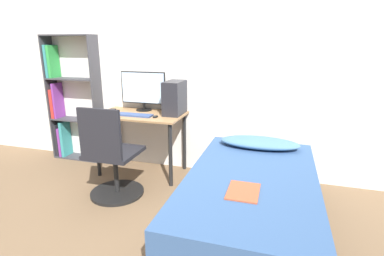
{
  "coord_description": "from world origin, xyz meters",
  "views": [
    {
      "loc": [
        1.32,
        -2.02,
        1.57
      ],
      "look_at": [
        0.48,
        0.73,
        0.75
      ],
      "focal_mm": 28.0,
      "sensor_mm": 36.0,
      "label": 1
    }
  ],
  "objects": [
    {
      "name": "mouse",
      "position": [
        -0.04,
        1.01,
        0.77
      ],
      "size": [
        0.06,
        0.09,
        0.02
      ],
      "color": "black",
      "rests_on": "desk"
    },
    {
      "name": "phone",
      "position": [
        -0.72,
        1.2,
        0.76
      ],
      "size": [
        0.07,
        0.14,
        0.01
      ],
      "color": "black",
      "rests_on": "desk"
    },
    {
      "name": "wall_back",
      "position": [
        0.0,
        1.45,
        1.25
      ],
      "size": [
        8.0,
        0.05,
        2.5
      ],
      "color": "silver",
      "rests_on": "ground_plane"
    },
    {
      "name": "bed",
      "position": [
        1.12,
        0.41,
        0.23
      ],
      "size": [
        1.13,
        2.03,
        0.46
      ],
      "color": "#4C3D2D",
      "rests_on": "ground_plane"
    },
    {
      "name": "desk",
      "position": [
        -0.28,
        1.13,
        0.63
      ],
      "size": [
        1.04,
        0.59,
        0.76
      ],
      "color": "#997047",
      "rests_on": "ground_plane"
    },
    {
      "name": "magazine",
      "position": [
        1.09,
        0.09,
        0.47
      ],
      "size": [
        0.24,
        0.32,
        0.01
      ],
      "color": "#B24C2D",
      "rests_on": "bed"
    },
    {
      "name": "monitor",
      "position": [
        -0.32,
        1.32,
        1.02
      ],
      "size": [
        0.58,
        0.2,
        0.48
      ],
      "color": "black",
      "rests_on": "desk"
    },
    {
      "name": "pillow",
      "position": [
        1.12,
        1.17,
        0.52
      ],
      "size": [
        0.86,
        0.36,
        0.11
      ],
      "color": "teal",
      "rests_on": "bed"
    },
    {
      "name": "office_chair",
      "position": [
        -0.3,
        0.47,
        0.38
      ],
      "size": [
        0.57,
        0.57,
        0.99
      ],
      "color": "black",
      "rests_on": "ground_plane"
    },
    {
      "name": "ground_plane",
      "position": [
        0.0,
        0.0,
        0.0
      ],
      "size": [
        14.0,
        14.0,
        0.0
      ],
      "primitive_type": "plane",
      "color": "brown"
    },
    {
      "name": "pc_tower",
      "position": [
        0.12,
        1.23,
        0.95
      ],
      "size": [
        0.2,
        0.35,
        0.39
      ],
      "color": "#232328",
      "rests_on": "desk"
    },
    {
      "name": "keyboard",
      "position": [
        -0.3,
        1.01,
        0.77
      ],
      "size": [
        0.42,
        0.13,
        0.02
      ],
      "color": "#33477A",
      "rests_on": "desk"
    },
    {
      "name": "bookshelf",
      "position": [
        -1.48,
        1.32,
        0.77
      ],
      "size": [
        0.73,
        0.22,
        1.67
      ],
      "color": "#38383D",
      "rests_on": "ground_plane"
    }
  ]
}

